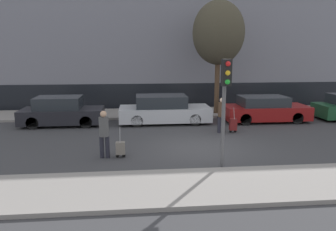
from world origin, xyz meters
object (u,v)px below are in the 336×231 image
at_px(trolley_left, 120,148).
at_px(traffic_light, 225,92).
at_px(parked_car_0, 62,112).
at_px(pedestrian_right, 222,113).
at_px(parked_car_1, 164,110).
at_px(bare_tree_near_crossing, 218,33).
at_px(parked_car_2, 265,109).
at_px(pedestrian_left, 104,131).
at_px(parked_bicycle, 175,105).
at_px(trolley_right, 233,124).

height_order(trolley_left, traffic_light, traffic_light).
xyz_separation_m(parked_car_0, pedestrian_right, (7.63, -2.36, 0.25)).
xyz_separation_m(parked_car_1, trolley_left, (-2.01, -5.46, -0.34)).
relative_size(pedestrian_right, bare_tree_near_crossing, 0.26).
distance_m(parked_car_2, pedestrian_right, 3.70).
xyz_separation_m(trolley_left, bare_tree_near_crossing, (5.25, 7.27, 4.34)).
bearing_deg(parked_car_2, pedestrian_left, -146.30).
distance_m(pedestrian_left, pedestrian_right, 5.88).
distance_m(pedestrian_left, traffic_light, 4.42).
bearing_deg(pedestrian_left, traffic_light, 159.64).
xyz_separation_m(pedestrian_right, parked_bicycle, (-1.54, 5.13, -0.43)).
relative_size(trolley_right, traffic_light, 0.34).
bearing_deg(parked_car_0, parked_car_2, -0.74).
distance_m(trolley_right, traffic_light, 5.34).
height_order(parked_car_2, trolley_right, parked_car_2).
bearing_deg(parked_bicycle, parked_car_0, -155.58).
distance_m(trolley_left, parked_bicycle, 8.72).
bearing_deg(trolley_right, pedestrian_left, -151.19).
xyz_separation_m(parked_car_1, pedestrian_left, (-2.56, -5.45, 0.28)).
relative_size(parked_car_0, parked_car_1, 0.87).
relative_size(parked_car_1, bare_tree_near_crossing, 0.74).
bearing_deg(parked_car_2, parked_car_1, 178.45).
bearing_deg(trolley_left, bare_tree_near_crossing, 54.17).
bearing_deg(traffic_light, pedestrian_right, 75.88).
distance_m(pedestrian_right, traffic_light, 5.01).
height_order(pedestrian_left, trolley_left, pedestrian_left).
height_order(trolley_left, trolley_right, trolley_right).
xyz_separation_m(parked_car_0, parked_car_2, (10.58, -0.14, -0.04)).
bearing_deg(bare_tree_near_crossing, pedestrian_left, -128.63).
bearing_deg(traffic_light, parked_car_0, 132.84).
xyz_separation_m(parked_bicycle, bare_tree_near_crossing, (2.34, -0.94, 4.18)).
xyz_separation_m(traffic_light, parked_bicycle, (-0.38, 9.74, -2.00)).
xyz_separation_m(pedestrian_left, traffic_light, (3.84, -1.54, 1.53)).
relative_size(parked_bicycle, bare_tree_near_crossing, 0.28).
xyz_separation_m(parked_car_2, pedestrian_right, (-2.94, -2.22, 0.28)).
height_order(parked_car_1, pedestrian_left, pedestrian_left).
bearing_deg(pedestrian_right, trolley_right, 179.94).
bearing_deg(parked_bicycle, parked_car_2, -32.91).
bearing_deg(parked_car_2, trolley_right, -136.84).
height_order(trolley_right, bare_tree_near_crossing, bare_tree_near_crossing).
distance_m(trolley_right, bare_tree_near_crossing, 6.01).
height_order(parked_car_0, parked_car_1, parked_car_1).
height_order(parked_car_1, bare_tree_near_crossing, bare_tree_near_crossing).
relative_size(parked_car_1, trolley_left, 4.26).
distance_m(parked_car_1, pedestrian_right, 3.42).
bearing_deg(trolley_right, bare_tree_near_crossing, 86.64).
distance_m(parked_car_2, trolley_right, 3.29).
distance_m(pedestrian_left, parked_bicycle, 8.92).
height_order(parked_car_2, pedestrian_left, pedestrian_left).
bearing_deg(parked_car_0, trolley_left, -59.79).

